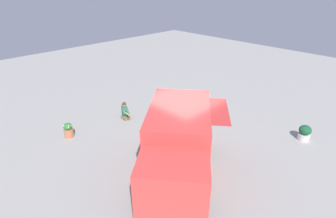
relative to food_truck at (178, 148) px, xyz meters
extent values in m
plane|color=#9D9B96|center=(-0.90, 1.26, -1.12)|extent=(40.00, 40.00, 0.00)
cube|color=#E7403C|center=(-0.38, 0.46, 0.16)|extent=(3.72, 3.90, 2.13)
cube|color=#E7403C|center=(1.13, -1.39, -0.08)|extent=(2.45, 2.37, 1.66)
cube|color=black|center=(1.57, -1.92, 0.21)|extent=(1.31, 1.08, 0.63)
cube|color=black|center=(0.43, 1.12, 0.28)|extent=(1.18, 1.44, 0.75)
cube|color=red|center=(0.66, 1.31, 1.18)|extent=(1.73, 1.93, 0.03)
cube|color=black|center=(0.07, -0.09, -1.01)|extent=(4.16, 4.56, 0.21)
cylinder|color=black|center=(0.29, -1.83, -0.73)|extent=(0.66, 0.74, 0.77)
cylinder|color=black|center=(1.73, -0.65, -0.73)|extent=(0.66, 0.74, 0.77)
cylinder|color=black|center=(-1.48, 0.33, -0.73)|extent=(0.66, 0.74, 0.77)
cylinder|color=black|center=(-0.04, 1.51, -0.73)|extent=(0.66, 0.74, 0.77)
ellipsoid|color=#7F6247|center=(-4.79, 1.20, -1.07)|extent=(0.62, 0.56, 0.10)
cube|color=#7F6247|center=(-4.63, 1.05, -1.06)|extent=(0.38, 0.20, 0.11)
cube|color=#7F6247|center=(-4.57, 1.24, -1.06)|extent=(0.38, 0.20, 0.11)
cube|color=#396F58|center=(-4.79, 1.20, -0.76)|extent=(0.37, 0.30, 0.52)
sphere|color=#D1AA85|center=(-4.79, 1.20, -0.40)|extent=(0.20, 0.20, 0.20)
sphere|color=#483220|center=(-4.79, 1.20, -0.37)|extent=(0.21, 0.21, 0.21)
cube|color=#396F58|center=(-4.68, 1.07, -0.69)|extent=(0.35, 0.18, 0.27)
cube|color=#396F58|center=(-4.63, 1.25, -0.69)|extent=(0.35, 0.18, 0.27)
cylinder|color=gold|center=(-4.49, 1.11, -0.76)|extent=(0.41, 0.08, 0.07)
cube|color=#D85F34|center=(-4.49, 1.11, -0.75)|extent=(0.35, 0.04, 0.02)
cylinder|color=#C26F4D|center=(-5.05, -1.64, -0.93)|extent=(0.39, 0.39, 0.38)
torus|color=#BC754E|center=(-5.05, -1.64, -0.76)|extent=(0.42, 0.42, 0.04)
ellipsoid|color=#2F7739|center=(-5.05, -1.64, -0.60)|extent=(0.38, 0.38, 0.32)
sphere|color=#ECDE4A|center=(-5.08, -1.78, -0.55)|extent=(0.07, 0.07, 0.07)
sphere|color=#F5DF50|center=(-5.08, -1.78, -0.53)|extent=(0.08, 0.08, 0.08)
sphere|color=#DDD54B|center=(-4.92, -1.65, -0.51)|extent=(0.07, 0.07, 0.07)
sphere|color=yellow|center=(-4.94, -1.54, -0.55)|extent=(0.08, 0.08, 0.08)
sphere|color=yellow|center=(-4.90, -1.68, -0.56)|extent=(0.07, 0.07, 0.07)
cylinder|color=silver|center=(2.29, 5.53, -0.98)|extent=(0.49, 0.49, 0.29)
torus|color=silver|center=(2.29, 5.53, -0.85)|extent=(0.51, 0.51, 0.04)
ellipsoid|color=#195331|center=(2.29, 5.53, -0.65)|extent=(0.50, 0.50, 0.43)
sphere|color=#DA26A0|center=(2.38, 5.37, -0.54)|extent=(0.07, 0.07, 0.07)
sphere|color=#E33D94|center=(2.12, 5.58, -0.54)|extent=(0.08, 0.08, 0.08)
sphere|color=#E529A0|center=(2.19, 5.37, -0.55)|extent=(0.08, 0.08, 0.08)
sphere|color=#EC279D|center=(2.23, 5.34, -0.57)|extent=(0.08, 0.08, 0.08)
cube|color=brown|center=(-3.38, 4.70, -0.69)|extent=(1.02, 1.80, 0.06)
cube|color=#2B293D|center=(-3.64, 5.36, -0.92)|extent=(0.35, 0.20, 0.40)
cube|color=#2B293D|center=(-3.12, 4.04, -0.92)|extent=(0.35, 0.20, 0.40)
camera|label=1|loc=(5.06, -5.43, 5.14)|focal=28.03mm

